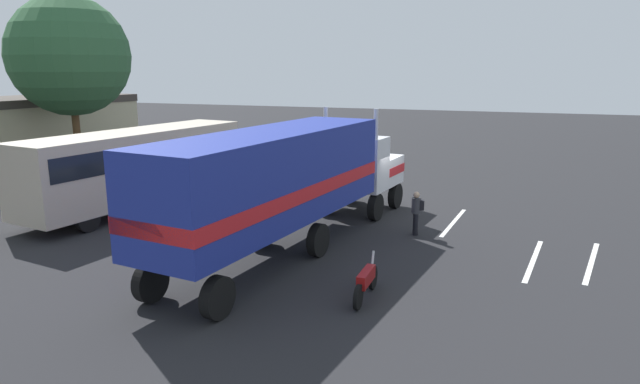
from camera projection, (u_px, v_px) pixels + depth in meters
name	position (u px, v px, depth m)	size (l,w,h in m)	color
ground_plane	(372.00, 212.00, 23.73)	(120.00, 120.00, 0.00)	#232326
lane_stripe_near	(454.00, 222.00, 22.08)	(4.40, 0.16, 0.01)	silver
lane_stripe_mid	(533.00, 260.00, 17.74)	(4.40, 0.16, 0.01)	silver
lane_stripe_far	(591.00, 262.00, 17.54)	(4.40, 0.16, 0.01)	silver
semi_truck	(290.00, 177.00, 18.19)	(14.37, 4.46, 4.50)	silver
person_bystander	(416.00, 211.00, 20.27)	(0.36, 0.47, 1.63)	black
parked_bus	(138.00, 161.00, 24.06)	(11.26, 4.21, 3.40)	#BFB29E
motorcycle	(366.00, 281.00, 14.71)	(2.11, 0.24, 1.12)	black
tree_left	(69.00, 56.00, 32.60)	(7.04, 7.04, 10.25)	brown
building_backdrop	(2.00, 128.00, 35.36)	(18.12, 8.39, 4.15)	#B7AD8C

